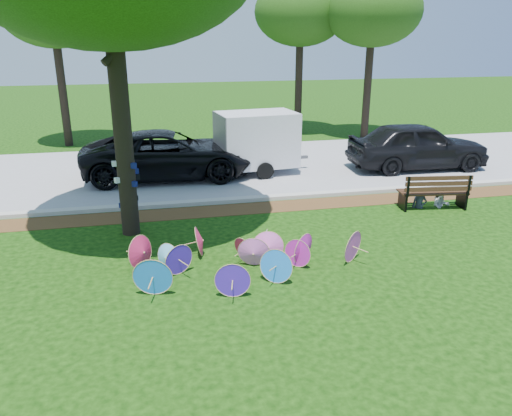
{
  "coord_description": "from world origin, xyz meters",
  "views": [
    {
      "loc": [
        -1.85,
        -8.93,
        4.81
      ],
      "look_at": [
        0.5,
        2.0,
        0.9
      ],
      "focal_mm": 35.0,
      "sensor_mm": 36.0,
      "label": 1
    }
  ],
  "objects_px": {
    "black_van": "(168,155)",
    "dark_pickup": "(418,146)",
    "park_bench": "(433,191)",
    "person_left": "(421,189)",
    "person_right": "(443,188)",
    "parasol_pile": "(237,255)",
    "cargo_trailer": "(257,139)"
  },
  "relations": [
    {
      "from": "parasol_pile",
      "to": "black_van",
      "type": "distance_m",
      "value": 7.85
    },
    {
      "from": "dark_pickup",
      "to": "cargo_trailer",
      "type": "relative_size",
      "value": 1.89
    },
    {
      "from": "cargo_trailer",
      "to": "park_bench",
      "type": "height_order",
      "value": "cargo_trailer"
    },
    {
      "from": "cargo_trailer",
      "to": "park_bench",
      "type": "xyz_separation_m",
      "value": [
        4.17,
        -4.83,
        -0.73
      ]
    },
    {
      "from": "cargo_trailer",
      "to": "park_bench",
      "type": "relative_size",
      "value": 1.37
    },
    {
      "from": "cargo_trailer",
      "to": "person_right",
      "type": "xyz_separation_m",
      "value": [
        4.52,
        -4.78,
        -0.7
      ]
    },
    {
      "from": "parasol_pile",
      "to": "cargo_trailer",
      "type": "xyz_separation_m",
      "value": [
        2.09,
        7.68,
        0.9
      ]
    },
    {
      "from": "cargo_trailer",
      "to": "black_van",
      "type": "bearing_deg",
      "value": 171.61
    },
    {
      "from": "black_van",
      "to": "cargo_trailer",
      "type": "xyz_separation_m",
      "value": [
        3.15,
        -0.08,
        0.43
      ]
    },
    {
      "from": "person_left",
      "to": "parasol_pile",
      "type": "bearing_deg",
      "value": -131.26
    },
    {
      "from": "black_van",
      "to": "park_bench",
      "type": "height_order",
      "value": "black_van"
    },
    {
      "from": "black_van",
      "to": "park_bench",
      "type": "bearing_deg",
      "value": -121.88
    },
    {
      "from": "parasol_pile",
      "to": "park_bench",
      "type": "bearing_deg",
      "value": 24.47
    },
    {
      "from": "person_left",
      "to": "person_right",
      "type": "relative_size",
      "value": 1.07
    },
    {
      "from": "parasol_pile",
      "to": "black_van",
      "type": "height_order",
      "value": "black_van"
    },
    {
      "from": "parasol_pile",
      "to": "person_left",
      "type": "bearing_deg",
      "value": 26.13
    },
    {
      "from": "black_van",
      "to": "person_left",
      "type": "relative_size",
      "value": 5.05
    },
    {
      "from": "dark_pickup",
      "to": "parasol_pile",
      "type": "bearing_deg",
      "value": 133.36
    },
    {
      "from": "dark_pickup",
      "to": "person_left",
      "type": "xyz_separation_m",
      "value": [
        -2.19,
        -4.17,
        -0.29
      ]
    },
    {
      "from": "park_bench",
      "to": "person_left",
      "type": "bearing_deg",
      "value": 179.62
    },
    {
      "from": "black_van",
      "to": "person_right",
      "type": "xyz_separation_m",
      "value": [
        7.67,
        -4.86,
        -0.27
      ]
    },
    {
      "from": "dark_pickup",
      "to": "person_right",
      "type": "height_order",
      "value": "dark_pickup"
    },
    {
      "from": "dark_pickup",
      "to": "black_van",
      "type": "bearing_deg",
      "value": 87.92
    },
    {
      "from": "parasol_pile",
      "to": "person_right",
      "type": "distance_m",
      "value": 7.22
    },
    {
      "from": "cargo_trailer",
      "to": "person_left",
      "type": "height_order",
      "value": "cargo_trailer"
    },
    {
      "from": "black_van",
      "to": "person_right",
      "type": "distance_m",
      "value": 9.08
    },
    {
      "from": "person_right",
      "to": "park_bench",
      "type": "bearing_deg",
      "value": -157.82
    },
    {
      "from": "cargo_trailer",
      "to": "person_left",
      "type": "bearing_deg",
      "value": -58.26
    },
    {
      "from": "park_bench",
      "to": "person_right",
      "type": "xyz_separation_m",
      "value": [
        0.35,
        0.05,
        0.03
      ]
    },
    {
      "from": "black_van",
      "to": "dark_pickup",
      "type": "bearing_deg",
      "value": -92.31
    },
    {
      "from": "dark_pickup",
      "to": "person_left",
      "type": "height_order",
      "value": "dark_pickup"
    },
    {
      "from": "cargo_trailer",
      "to": "park_bench",
      "type": "distance_m",
      "value": 6.42
    }
  ]
}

